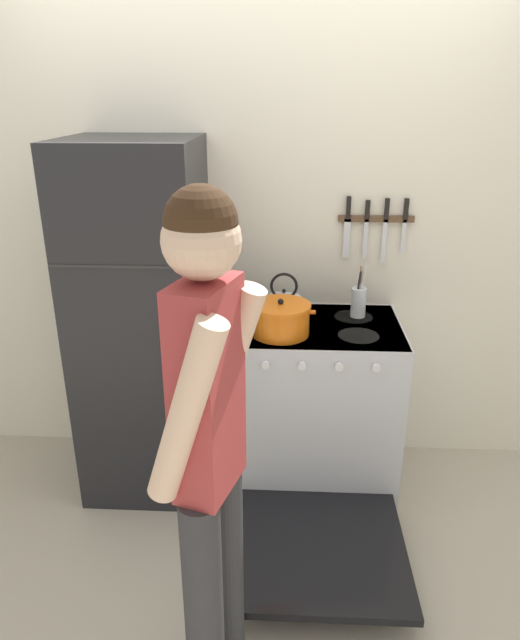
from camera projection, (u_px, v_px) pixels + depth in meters
ground_plane at (260, 443)px, 3.41m from camera, size 14.00×14.00×0.00m
wall_back at (260, 232)px, 2.96m from camera, size 10.00×0.06×2.55m
refrigerator at (143, 324)px, 2.82m from camera, size 0.60×0.65×1.77m
stove_range at (315, 409)px, 2.91m from camera, size 0.81×1.32×0.89m
dutch_oven_pot at (280, 319)px, 2.65m from camera, size 0.32×0.28×0.18m
tea_kettle at (284, 303)px, 2.88m from camera, size 0.22×0.18×0.23m
utensil_jar at (359, 301)px, 2.86m from camera, size 0.08×0.08×0.28m
person at (209, 445)px, 1.66m from camera, size 0.35×0.41×1.75m
wall_knife_strip at (376, 219)px, 2.86m from camera, size 0.38×0.03×0.34m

